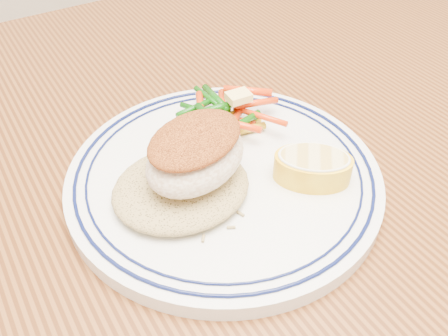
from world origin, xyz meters
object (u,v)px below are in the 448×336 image
at_px(dining_table, 244,239).
at_px(fish_fillet, 196,153).
at_px(lemon_wedge, 313,166).
at_px(rice_pilaf, 181,185).
at_px(plate, 224,177).
at_px(vegetable_pile, 225,118).

xyz_separation_m(dining_table, fish_fillet, (-0.06, -0.01, 0.15)).
bearing_deg(lemon_wedge, rice_pilaf, 158.55).
bearing_deg(plate, fish_fillet, -167.76).
relative_size(plate, rice_pilaf, 2.38).
xyz_separation_m(plate, lemon_wedge, (0.06, -0.05, 0.02)).
xyz_separation_m(dining_table, plate, (-0.03, -0.00, 0.11)).
xyz_separation_m(vegetable_pile, lemon_wedge, (0.03, -0.10, 0.00)).
distance_m(dining_table, fish_fillet, 0.16).
xyz_separation_m(dining_table, lemon_wedge, (0.03, -0.05, 0.13)).
distance_m(fish_fillet, vegetable_pile, 0.09).
relative_size(vegetable_pile, lemon_wedge, 1.17).
relative_size(dining_table, vegetable_pile, 14.65).
height_order(dining_table, rice_pilaf, rice_pilaf).
height_order(rice_pilaf, vegetable_pile, vegetable_pile).
relative_size(rice_pilaf, lemon_wedge, 1.36).
bearing_deg(dining_table, rice_pilaf, -172.78).
xyz_separation_m(plate, fish_fillet, (-0.03, -0.01, 0.05)).
relative_size(rice_pilaf, fish_fillet, 1.05).
relative_size(plate, lemon_wedge, 3.24).
height_order(rice_pilaf, lemon_wedge, lemon_wedge).
distance_m(plate, vegetable_pile, 0.07).
xyz_separation_m(dining_table, vegetable_pile, (0.01, 0.05, 0.13)).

